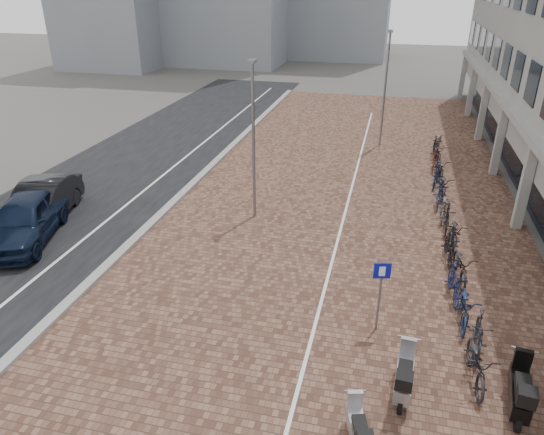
{
  "coord_description": "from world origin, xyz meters",
  "views": [
    {
      "loc": [
        3.71,
        -9.03,
        8.79
      ],
      "look_at": [
        0.0,
        6.0,
        1.3
      ],
      "focal_mm": 32.79,
      "sensor_mm": 36.0,
      "label": 1
    }
  ],
  "objects_px": {
    "car_navy": "(25,220)",
    "parking_sign": "(380,287)",
    "scooter_mid": "(521,388)",
    "scooter_back": "(358,428)",
    "car_dark": "(41,202)",
    "scooter_front": "(404,374)"
  },
  "relations": [
    {
      "from": "scooter_front",
      "to": "parking_sign",
      "type": "bearing_deg",
      "value": 112.53
    },
    {
      "from": "car_navy",
      "to": "parking_sign",
      "type": "bearing_deg",
      "value": -27.22
    },
    {
      "from": "scooter_front",
      "to": "scooter_back",
      "type": "bearing_deg",
      "value": -113.08
    },
    {
      "from": "parking_sign",
      "to": "scooter_back",
      "type": "bearing_deg",
      "value": -105.64
    },
    {
      "from": "car_navy",
      "to": "scooter_front",
      "type": "distance_m",
      "value": 14.28
    },
    {
      "from": "car_dark",
      "to": "parking_sign",
      "type": "distance_m",
      "value": 13.89
    },
    {
      "from": "scooter_back",
      "to": "parking_sign",
      "type": "relative_size",
      "value": 0.69
    },
    {
      "from": "scooter_front",
      "to": "parking_sign",
      "type": "relative_size",
      "value": 0.8
    },
    {
      "from": "car_navy",
      "to": "scooter_front",
      "type": "relative_size",
      "value": 2.84
    },
    {
      "from": "scooter_front",
      "to": "scooter_back",
      "type": "xyz_separation_m",
      "value": [
        -0.9,
        -1.73,
        -0.08
      ]
    },
    {
      "from": "car_navy",
      "to": "scooter_back",
      "type": "height_order",
      "value": "car_navy"
    },
    {
      "from": "scooter_front",
      "to": "parking_sign",
      "type": "xyz_separation_m",
      "value": [
        -0.72,
        2.21,
        0.83
      ]
    },
    {
      "from": "scooter_back",
      "to": "parking_sign",
      "type": "distance_m",
      "value": 4.04
    },
    {
      "from": "car_navy",
      "to": "scooter_back",
      "type": "relative_size",
      "value": 3.27
    },
    {
      "from": "scooter_mid",
      "to": "scooter_back",
      "type": "height_order",
      "value": "scooter_mid"
    },
    {
      "from": "car_dark",
      "to": "parking_sign",
      "type": "xyz_separation_m",
      "value": [
        13.33,
        -3.86,
        0.64
      ]
    },
    {
      "from": "car_navy",
      "to": "car_dark",
      "type": "distance_m",
      "value": 1.67
    },
    {
      "from": "car_dark",
      "to": "scooter_front",
      "type": "distance_m",
      "value": 15.3
    },
    {
      "from": "scooter_front",
      "to": "parking_sign",
      "type": "distance_m",
      "value": 2.47
    },
    {
      "from": "car_navy",
      "to": "car_dark",
      "type": "xyz_separation_m",
      "value": [
        -0.48,
        1.6,
        -0.05
      ]
    },
    {
      "from": "car_dark",
      "to": "scooter_back",
      "type": "bearing_deg",
      "value": -43.72
    },
    {
      "from": "scooter_back",
      "to": "scooter_mid",
      "type": "bearing_deg",
      "value": 13.28
    }
  ]
}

